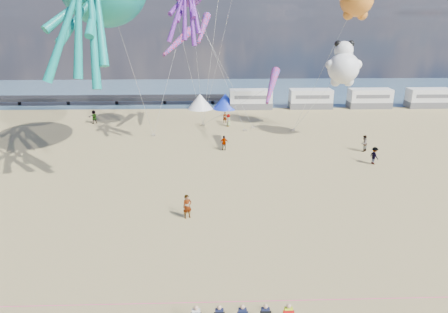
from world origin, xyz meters
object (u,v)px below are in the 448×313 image
beachgoer_2 (374,156)px  motorhome_0 (251,99)px  kite_panda (343,68)px  beachgoer_0 (229,120)px  tent_blue (225,101)px  beachgoer_5 (225,117)px  standing_person (187,206)px  sandbag_d (253,128)px  motorhome_3 (428,98)px  tent_white (200,101)px  motorhome_1 (310,99)px  sandbag_e (203,125)px  windsock_right (272,86)px  windsock_left (178,42)px  motorhome_2 (370,98)px  sandbag_c (293,130)px  beachgoer_3 (224,143)px  sandbag_b (245,130)px  beachgoer_1 (364,143)px  sandbag_a (154,135)px  windsock_mid (203,29)px  beachgoer_4 (94,117)px

beachgoer_2 → motorhome_0: bearing=5.0°
kite_panda → beachgoer_0: bearing=157.6°
tent_blue → beachgoer_5: (-0.37, -8.79, -0.42)m
standing_person → beachgoer_2: standing_person is taller
sandbag_d → motorhome_3: bearing=21.8°
tent_white → tent_blue: size_ratio=1.00×
motorhome_1 → kite_panda: size_ratio=1.10×
motorhome_1 → sandbag_e: 19.70m
beachgoer_5 → windsock_right: (4.39, -12.44, 6.45)m
windsock_left → windsock_right: bearing=-16.6°
standing_person → windsock_right: windsock_right is taller
beachgoer_0 → sandbag_e: beachgoer_0 is taller
motorhome_2 → sandbag_c: motorhome_2 is taller
beachgoer_3 → sandbag_b: 8.03m
standing_person → beachgoer_3: bearing=56.0°
motorhome_3 → beachgoer_1: motorhome_3 is taller
motorhome_1 → kite_panda: bearing=-92.5°
tent_white → sandbag_c: (12.26, -13.13, -1.09)m
sandbag_a → windsock_left: size_ratio=0.07×
motorhome_0 → sandbag_a: 19.93m
sandbag_a → motorhome_3: bearing=19.3°
sandbag_c → windsock_right: 11.58m
standing_person → sandbag_c: size_ratio=3.68×
sandbag_c → kite_panda: bearing=-39.5°
beachgoer_3 → windsock_right: (4.87, -0.89, 6.39)m
sandbag_b → kite_panda: size_ratio=0.08×
motorhome_3 → standing_person: (-36.54, -35.73, -0.58)m
motorhome_1 → motorhome_3: size_ratio=1.00×
tent_blue → windsock_left: 16.91m
windsock_right → motorhome_3: bearing=54.5°
sandbag_a → windsock_mid: 14.16m
motorhome_3 → beachgoer_1: bearing=-130.5°
tent_white → sandbag_b: 14.28m
beachgoer_4 → windsock_mid: size_ratio=0.27×
kite_panda → windsock_mid: 17.08m
beachgoer_0 → beachgoer_5: beachgoer_0 is taller
standing_person → sandbag_b: size_ratio=3.68×
sandbag_e → sandbag_a: bearing=-142.5°
tent_blue → beachgoer_2: size_ratio=2.26×
sandbag_b → windsock_left: size_ratio=0.07×
sandbag_c → windsock_mid: 16.89m
beachgoer_0 → tent_blue: bearing=-159.2°
motorhome_0 → windsock_left: 18.59m
tent_white → sandbag_d: bearing=-58.2°
beachgoer_2 → sandbag_a: size_ratio=3.54×
motorhome_3 → sandbag_b: (-30.43, -12.88, -1.39)m
beachgoer_1 → windsock_mid: (-17.51, 9.14, 11.62)m
motorhome_1 → tent_white: bearing=180.0°
beachgoer_3 → windsock_mid: 14.51m
motorhome_3 → sandbag_b: size_ratio=13.20×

